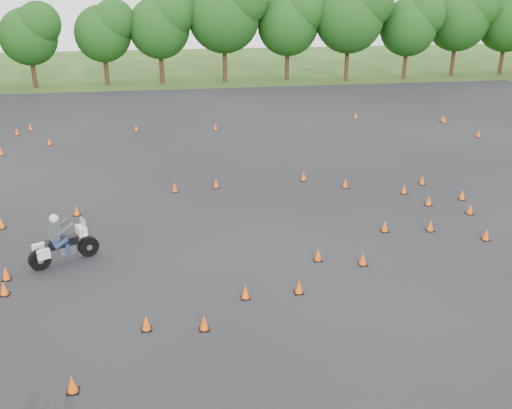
% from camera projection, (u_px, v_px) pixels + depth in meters
% --- Properties ---
extents(ground, '(140.00, 140.00, 0.00)m').
position_uv_depth(ground, '(275.00, 280.00, 19.44)').
color(ground, '#2D5119').
rests_on(ground, ground).
extents(asphalt_pad, '(62.00, 62.00, 0.00)m').
position_uv_depth(asphalt_pad, '(249.00, 213.00, 24.94)').
color(asphalt_pad, black).
rests_on(asphalt_pad, ground).
extents(treeline, '(87.11, 32.30, 10.85)m').
position_uv_depth(treeline, '(248.00, 38.00, 50.35)').
color(treeline, '#164012').
rests_on(treeline, ground).
extents(traffic_cones, '(36.44, 32.97, 0.45)m').
position_uv_depth(traffic_cones, '(240.00, 209.00, 24.82)').
color(traffic_cones, '#FD560A').
rests_on(traffic_cones, asphalt_pad).
extents(rider_grey, '(2.60, 1.88, 1.96)m').
position_uv_depth(rider_grey, '(62.00, 238.00, 20.27)').
color(rider_grey, '#383C3F').
rests_on(rider_grey, ground).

